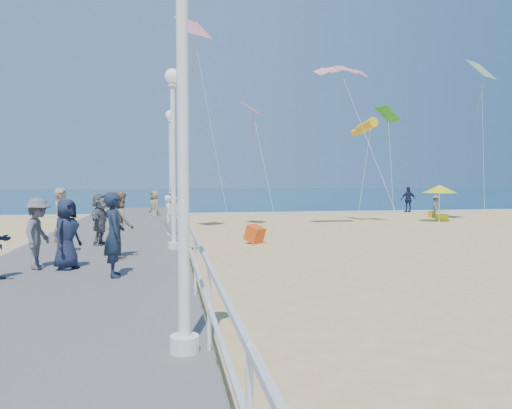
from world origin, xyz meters
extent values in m
plane|color=#E7C079|center=(0.00, 0.00, 0.00)|extent=(160.00, 160.00, 0.00)
cube|color=#0C324B|center=(0.00, 65.00, 0.01)|extent=(160.00, 90.00, 0.05)
cube|color=white|center=(0.00, 20.50, 0.03)|extent=(160.00, 1.20, 0.04)
cube|color=slate|center=(-7.50, 0.00, 0.20)|extent=(5.00, 44.00, 0.40)
cube|color=white|center=(-5.05, 0.00, 1.45)|extent=(0.05, 42.00, 0.06)
cube|color=white|center=(-5.05, 0.00, 0.95)|extent=(0.05, 42.00, 0.04)
cylinder|color=white|center=(-5.35, -9.00, 0.50)|extent=(0.36, 0.36, 0.20)
cylinder|color=white|center=(-5.35, -9.00, 2.85)|extent=(0.14, 0.14, 4.70)
cylinder|color=white|center=(-5.35, 0.00, 0.50)|extent=(0.36, 0.36, 0.20)
cylinder|color=white|center=(-5.35, 0.00, 2.85)|extent=(0.14, 0.14, 4.70)
sphere|color=white|center=(-5.35, 0.00, 5.50)|extent=(0.44, 0.44, 0.44)
cylinder|color=white|center=(-5.35, 9.00, 0.50)|extent=(0.36, 0.36, 0.20)
cylinder|color=white|center=(-5.35, 9.00, 2.85)|extent=(0.14, 0.14, 4.70)
sphere|color=white|center=(-5.35, 9.00, 5.50)|extent=(0.44, 0.44, 0.44)
imported|color=white|center=(-5.45, 3.74, 1.14)|extent=(0.42, 0.58, 1.48)
imported|color=#2D48AB|center=(-5.30, 3.89, 1.71)|extent=(0.40, 0.49, 0.92)
imported|color=#182436|center=(-6.65, -4.05, 1.30)|extent=(0.54, 0.72, 1.80)
imported|color=gray|center=(-6.77, -1.35, 1.28)|extent=(0.86, 1.00, 1.77)
imported|color=slate|center=(-8.48, -2.79, 1.23)|extent=(0.73, 1.13, 1.66)
imported|color=#1A223A|center=(-7.83, -2.94, 1.21)|extent=(0.81, 0.94, 1.63)
imported|color=slate|center=(-7.63, 1.38, 1.21)|extent=(0.89, 1.58, 1.63)
imported|color=gray|center=(-8.42, -0.34, 1.32)|extent=(0.67, 0.79, 1.84)
imported|color=slate|center=(11.29, 14.12, 0.74)|extent=(0.90, 1.09, 1.47)
imported|color=#1B1C3C|center=(12.22, 19.58, 0.95)|extent=(1.16, 0.59, 1.90)
imported|color=#847E5B|center=(-6.22, 13.77, 0.91)|extent=(0.91, 1.05, 1.82)
cube|color=red|center=(-2.22, 3.82, 0.30)|extent=(0.87, 0.90, 0.74)
cylinder|color=white|center=(9.96, 11.45, 0.90)|extent=(0.05, 0.05, 1.80)
cone|color=yellow|center=(9.96, 11.45, 1.91)|extent=(1.90, 1.90, 0.45)
cube|color=yellow|center=(10.46, 11.97, 0.20)|extent=(0.55, 0.55, 0.40)
cube|color=yellow|center=(11.45, 14.63, 0.20)|extent=(0.55, 0.55, 0.40)
cylinder|color=#EBAE13|center=(5.51, 11.53, 5.45)|extent=(0.98, 2.51, 1.04)
cube|color=#D54E67|center=(-1.23, 10.11, 6.01)|extent=(1.51, 1.60, 0.72)
cube|color=blue|center=(11.72, 10.37, 8.54)|extent=(1.84, 1.69, 1.07)
cube|color=green|center=(6.39, 10.76, 6.03)|extent=(1.16, 1.39, 0.81)
cube|color=red|center=(-4.34, 7.62, 9.19)|extent=(1.73, 1.64, 0.95)
camera|label=1|loc=(-5.54, -14.97, 2.49)|focal=35.00mm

